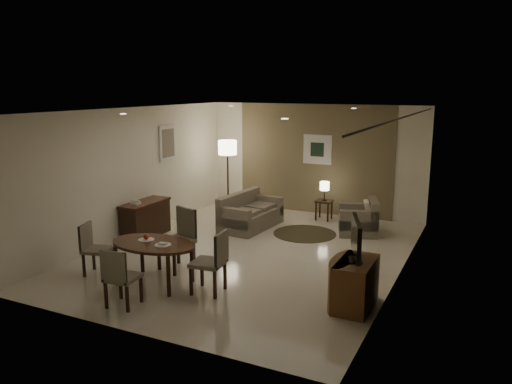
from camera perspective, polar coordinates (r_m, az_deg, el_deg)
The scene contains 31 objects.
room_shell at distance 9.61m, azimuth 0.52°, elevation 1.39°, with size 5.50×7.00×2.70m.
taupe_accent at distance 12.43m, azimuth 6.60°, elevation 3.74°, with size 3.96×0.03×2.70m, color #726647.
curtain_wall at distance 8.45m, azimuth 15.99°, elevation -0.77°, with size 0.08×6.70×2.58m, color beige, non-canonical shape.
curtain_rod at distance 8.27m, azimuth 16.52°, elevation 8.19°, with size 0.03×0.03×6.80m, color black.
art_back_frame at distance 12.34m, azimuth 7.03°, elevation 4.84°, with size 0.72×0.03×0.72m, color silver.
art_back_canvas at distance 12.33m, azimuth 7.01°, elevation 4.84°, with size 0.34×0.01×0.34m, color #1A2F21.
art_left_frame at distance 11.59m, azimuth -10.06°, elevation 5.53°, with size 0.03×0.60×0.80m, color silver.
art_left_canvas at distance 11.58m, azimuth -10.00°, elevation 5.53°, with size 0.01×0.46×0.64m, color gray.
downlight_nl at distance 8.36m, azimuth -14.94°, elevation 8.62°, with size 0.10×0.10×0.01m, color white.
downlight_nr at distance 6.88m, azimuth 3.30°, elevation 8.36°, with size 0.10×0.10×0.01m, color white.
downlight_fl at distance 11.34m, azimuth -2.90°, elevation 9.79°, with size 0.10×0.10×0.01m, color white.
downlight_fr at distance 10.29m, azimuth 11.10°, elevation 9.36°, with size 0.10×0.10×0.01m, color white.
console_desk at distance 10.78m, azimuth -12.49°, elevation -3.03°, with size 0.48×1.20×0.75m, color #462516, non-canonical shape.
telephone at distance 10.46m, azimuth -13.61°, elevation -1.16°, with size 0.20×0.14×0.09m, color white, non-canonical shape.
tv_cabinet at distance 7.38m, azimuth 11.30°, elevation -10.29°, with size 0.48×0.90×0.70m, color brown, non-canonical shape.
flat_tv at distance 7.16m, azimuth 11.37°, elevation -5.30°, with size 0.06×0.88×0.60m, color black, non-canonical shape.
dining_table at distance 8.23m, azimuth -11.54°, elevation -7.98°, with size 1.46×0.91×0.69m, color #462516, non-canonical shape.
chair_near at distance 7.51m, azimuth -14.97°, elevation -9.32°, with size 0.43×0.43×0.88m, color #7B6F5E, non-canonical shape.
chair_far at distance 8.71m, azimuth -9.14°, elevation -5.46°, with size 0.51×0.51×1.06m, color #7B6F5E, non-canonical shape.
chair_left at distance 8.85m, azimuth -17.65°, elevation -6.25°, with size 0.42×0.42×0.87m, color #7B6F5E, non-canonical shape.
chair_right at distance 7.72m, azimuth -5.51°, elevation -7.98°, with size 0.47×0.47×0.98m, color #7B6F5E, non-canonical shape.
plate_a at distance 8.26m, azimuth -12.43°, elevation -5.37°, with size 0.26×0.26×0.02m, color white.
plate_b at distance 7.95m, azimuth -10.59°, elevation -5.98°, with size 0.26×0.26×0.02m, color white.
fruit_apple at distance 8.25m, azimuth -12.45°, elevation -5.02°, with size 0.09×0.09×0.09m, color #A22312.
napkin at distance 7.94m, azimuth -10.60°, elevation -5.82°, with size 0.12×0.08×0.03m, color white.
round_rug at distance 10.84m, azimuth 5.58°, elevation -4.74°, with size 1.35×1.35×0.01m, color #463D27.
sofa at distance 11.17m, azimuth -0.58°, elevation -2.18°, with size 0.81×1.63×0.77m, color #7B6F5E, non-canonical shape.
armchair at distance 10.94m, azimuth 11.58°, elevation -2.77°, with size 0.85×0.80×0.75m, color #7B6F5E, non-canonical shape.
side_table at distance 11.97m, azimuth 7.76°, elevation -2.05°, with size 0.37×0.37×0.47m, color black, non-canonical shape.
table_lamp at distance 11.86m, azimuth 7.83°, elevation 0.22°, with size 0.22×0.22×0.50m, color #FFEAC1, non-canonical shape.
floor_lamp at distance 12.46m, azimuth -3.24°, elevation 1.76°, with size 0.46×0.46×1.81m, color #FFE5B7, non-canonical shape.
Camera 1 is at (4.02, -8.14, 3.12)m, focal length 35.00 mm.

